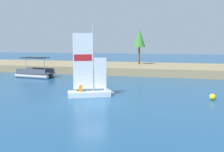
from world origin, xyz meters
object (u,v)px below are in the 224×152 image
(shoreline_tree_left, at_px, (139,38))
(pontoon_boat, at_px, (35,73))
(channel_buoy, at_px, (213,97))
(sailboat, at_px, (95,90))

(shoreline_tree_left, distance_m, pontoon_boat, 18.54)
(pontoon_boat, distance_m, channel_buoy, 24.34)
(shoreline_tree_left, relative_size, sailboat, 0.89)
(sailboat, bearing_deg, pontoon_boat, 114.25)
(channel_buoy, bearing_deg, shoreline_tree_left, 114.72)
(pontoon_boat, xyz_separation_m, channel_buoy, (22.55, -9.16, -0.41))
(sailboat, distance_m, pontoon_boat, 16.04)
(shoreline_tree_left, height_order, sailboat, shoreline_tree_left)
(shoreline_tree_left, distance_m, sailboat, 23.60)
(pontoon_boat, relative_size, channel_buoy, 10.34)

